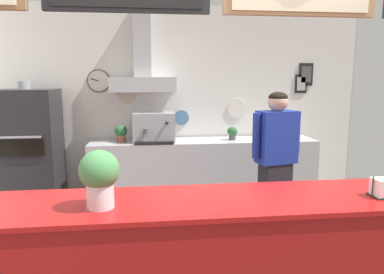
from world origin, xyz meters
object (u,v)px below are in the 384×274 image
Objects in this scene: pizza_oven at (29,152)px; espresso_machine at (154,127)px; potted_rosemary at (121,133)px; potted_sage at (232,132)px; napkin_holder at (382,188)px; basil_vase at (100,177)px; shop_worker at (276,162)px.

espresso_machine is at bearing 5.25° from pizza_oven.
potted_sage is at bearing -0.88° from potted_rosemary.
espresso_machine reaches higher than potted_rosemary.
pizza_oven reaches higher than napkin_holder.
napkin_holder is (1.38, -2.87, -0.01)m from espresso_machine.
espresso_machine is at bearing 115.65° from napkin_holder.
napkin_holder is at bearing -64.35° from espresso_machine.
espresso_machine is 3.19m from napkin_holder.
basil_vase is (-1.72, 0.01, 0.12)m from napkin_holder.
pizza_oven reaches higher than potted_rosemary.
potted_sage is 3.21m from basil_vase.
shop_worker is at bearing 94.51° from napkin_holder.
napkin_holder reaches higher than potted_rosemary.
pizza_oven is 3.09m from shop_worker.
shop_worker is 2.24m from basil_vase.
pizza_oven is 3.05× the size of espresso_machine.
pizza_oven is 1.19m from potted_rosemary.
pizza_oven is 1.63m from espresso_machine.
shop_worker is 1.34m from potted_sage.
napkin_holder is at bearing 81.39° from shop_worker.
potted_sage is 0.81× the size of potted_rosemary.
potted_rosemary is (1.16, 0.17, 0.21)m from pizza_oven.
potted_rosemary is 2.89m from basil_vase.
basil_vase is (1.26, -2.71, 0.39)m from pizza_oven.
espresso_machine is 1.68× the size of basil_vase.
potted_rosemary is (-0.45, 0.02, -0.07)m from espresso_machine.
potted_sage is (1.10, 0.00, -0.09)m from espresso_machine.
basil_vase is (-1.44, -2.86, 0.20)m from potted_sage.
potted_sage is at bearing 3.13° from pizza_oven.
potted_rosemary is at bearing 179.12° from potted_sage.
pizza_oven is at bearing 114.94° from basil_vase.
pizza_oven reaches higher than shop_worker.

